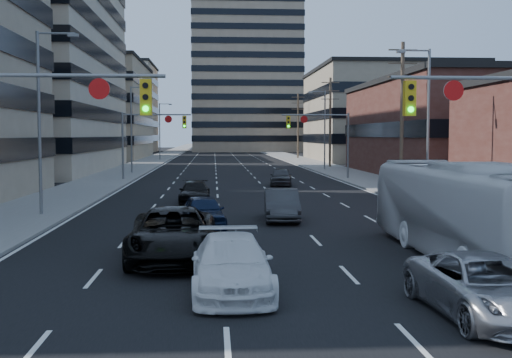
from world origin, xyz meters
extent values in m
plane|color=black|center=(0.00, 0.00, 0.00)|extent=(400.00, 400.00, 0.00)
cube|color=black|center=(0.00, 130.00, 0.01)|extent=(18.00, 300.00, 0.02)
cube|color=slate|center=(-11.50, 130.00, 0.07)|extent=(5.00, 300.00, 0.15)
cube|color=slate|center=(11.50, 130.00, 0.07)|extent=(5.00, 300.00, 0.15)
cube|color=gray|center=(-24.00, 100.00, 8.00)|extent=(20.00, 30.00, 16.00)
cube|color=#472119|center=(24.00, 50.00, 4.50)|extent=(20.00, 30.00, 9.00)
cube|color=gray|center=(25.00, 88.00, 7.00)|extent=(22.00, 28.00, 14.00)
cube|color=gray|center=(6.00, 150.00, 29.00)|extent=(26.00, 26.00, 58.00)
cube|color=#ADA089|center=(-28.00, 140.00, 10.00)|extent=(24.00, 24.00, 20.00)
cube|color=gray|center=(32.00, 130.00, 6.00)|extent=(22.00, 22.00, 12.00)
cylinder|color=slate|center=(-6.75, 8.00, 5.80)|extent=(6.50, 0.12, 0.12)
cube|color=gold|center=(-4.10, 8.00, 5.15)|extent=(0.35, 0.28, 1.10)
cylinder|color=black|center=(-4.10, 7.84, 5.50)|extent=(0.18, 0.06, 0.18)
cylinder|color=black|center=(-4.10, 7.84, 5.15)|extent=(0.18, 0.06, 0.18)
cylinder|color=#0CE526|center=(-4.10, 7.84, 4.80)|extent=(0.18, 0.06, 0.18)
cylinder|color=white|center=(-5.50, 7.97, 5.40)|extent=(0.64, 0.06, 0.64)
cylinder|color=slate|center=(6.75, 8.00, 5.80)|extent=(6.50, 0.12, 0.12)
cube|color=gold|center=(4.10, 8.00, 5.15)|extent=(0.35, 0.28, 1.10)
cylinder|color=black|center=(4.10, 7.84, 5.50)|extent=(0.18, 0.06, 0.18)
cylinder|color=black|center=(4.10, 7.84, 5.15)|extent=(0.18, 0.06, 0.18)
cylinder|color=#0CE526|center=(4.10, 7.84, 4.80)|extent=(0.18, 0.06, 0.18)
cylinder|color=white|center=(5.50, 7.97, 5.40)|extent=(0.64, 0.06, 0.64)
cylinder|color=slate|center=(-10.00, 45.00, 3.00)|extent=(0.18, 0.18, 6.00)
cylinder|color=slate|center=(-7.00, 45.00, 5.80)|extent=(6.00, 0.12, 0.12)
cube|color=gold|center=(-4.60, 45.00, 5.15)|extent=(0.35, 0.28, 1.10)
cylinder|color=black|center=(-4.60, 44.84, 5.50)|extent=(0.18, 0.06, 0.18)
cylinder|color=black|center=(-4.60, 44.84, 5.15)|extent=(0.18, 0.06, 0.18)
cylinder|color=#0CE526|center=(-4.60, 44.84, 4.80)|extent=(0.18, 0.06, 0.18)
cylinder|color=white|center=(-6.00, 44.97, 5.40)|extent=(0.64, 0.06, 0.64)
cylinder|color=slate|center=(10.00, 45.00, 3.00)|extent=(0.18, 0.18, 6.00)
cylinder|color=slate|center=(7.00, 45.00, 5.80)|extent=(6.00, 0.12, 0.12)
cube|color=gold|center=(4.60, 45.00, 5.15)|extent=(0.35, 0.28, 1.10)
cylinder|color=black|center=(4.60, 44.84, 5.50)|extent=(0.18, 0.06, 0.18)
cylinder|color=black|center=(4.60, 44.84, 5.15)|extent=(0.18, 0.06, 0.18)
cylinder|color=#0CE526|center=(4.60, 44.84, 4.80)|extent=(0.18, 0.06, 0.18)
cylinder|color=white|center=(6.00, 44.97, 5.40)|extent=(0.64, 0.06, 0.64)
cylinder|color=#4C3D2D|center=(12.20, 36.00, 5.50)|extent=(0.28, 0.28, 11.00)
cube|color=#4C3D2D|center=(12.20, 36.00, 10.40)|extent=(2.20, 0.10, 0.10)
cube|color=#4C3D2D|center=(12.20, 36.00, 9.40)|extent=(2.20, 0.10, 0.10)
cube|color=#4C3D2D|center=(12.20, 36.00, 8.40)|extent=(2.20, 0.10, 0.10)
cylinder|color=#4C3D2D|center=(12.20, 66.00, 5.50)|extent=(0.28, 0.28, 11.00)
cube|color=#4C3D2D|center=(12.20, 66.00, 10.40)|extent=(2.20, 0.10, 0.10)
cube|color=#4C3D2D|center=(12.20, 66.00, 9.40)|extent=(2.20, 0.10, 0.10)
cube|color=#4C3D2D|center=(12.20, 66.00, 8.40)|extent=(2.20, 0.10, 0.10)
cylinder|color=#4C3D2D|center=(12.20, 96.00, 5.50)|extent=(0.28, 0.28, 11.00)
cube|color=#4C3D2D|center=(12.20, 96.00, 10.40)|extent=(2.20, 0.10, 0.10)
cube|color=#4C3D2D|center=(12.20, 96.00, 9.40)|extent=(2.20, 0.10, 0.10)
cube|color=#4C3D2D|center=(12.20, 96.00, 8.40)|extent=(2.20, 0.10, 0.10)
cylinder|color=slate|center=(-10.50, 20.00, 4.50)|extent=(0.16, 0.16, 9.00)
cylinder|color=slate|center=(-9.60, 20.00, 8.90)|extent=(1.80, 0.10, 0.10)
cube|color=slate|center=(-8.80, 20.00, 8.82)|extent=(0.50, 0.22, 0.14)
cylinder|color=slate|center=(-10.50, 55.00, 4.50)|extent=(0.16, 0.16, 9.00)
cylinder|color=slate|center=(-9.60, 55.00, 8.90)|extent=(1.80, 0.10, 0.10)
cube|color=slate|center=(-8.80, 55.00, 8.82)|extent=(0.50, 0.22, 0.14)
cylinder|color=slate|center=(-10.50, 90.00, 4.50)|extent=(0.16, 0.16, 9.00)
cylinder|color=slate|center=(-9.60, 90.00, 8.90)|extent=(1.80, 0.10, 0.10)
cube|color=slate|center=(-8.80, 90.00, 8.82)|extent=(0.50, 0.22, 0.14)
cylinder|color=slate|center=(10.50, 25.00, 4.50)|extent=(0.16, 0.16, 9.00)
cylinder|color=slate|center=(9.60, 25.00, 8.90)|extent=(1.80, 0.10, 0.10)
cube|color=slate|center=(8.80, 25.00, 8.82)|extent=(0.50, 0.22, 0.14)
cylinder|color=slate|center=(10.50, 60.00, 4.50)|extent=(0.16, 0.16, 9.00)
cylinder|color=slate|center=(9.60, 60.00, 8.90)|extent=(1.80, 0.10, 0.10)
cube|color=slate|center=(8.80, 60.00, 8.82)|extent=(0.50, 0.22, 0.14)
imported|color=black|center=(-3.34, 8.47, 0.84)|extent=(3.01, 6.15, 1.68)
imported|color=white|center=(-1.60, 4.21, 0.71)|extent=(2.08, 4.95, 1.43)
imported|color=#A6A6AB|center=(3.88, 1.60, 0.68)|extent=(2.51, 5.01, 1.36)
imported|color=silver|center=(6.00, 8.12, 1.57)|extent=(2.84, 11.32, 3.14)
imported|color=black|center=(-2.49, 15.66, 0.70)|extent=(2.14, 4.30, 1.41)
imported|color=#323234|center=(1.12, 17.82, 0.73)|extent=(1.79, 4.51, 1.46)
imported|color=black|center=(-3.16, 25.73, 0.64)|extent=(1.80, 4.40, 1.28)
imported|color=#38373A|center=(3.29, 38.62, 0.71)|extent=(2.16, 4.34, 1.42)
camera|label=1|loc=(-2.05, -11.86, 4.00)|focal=45.00mm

